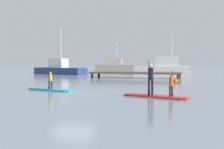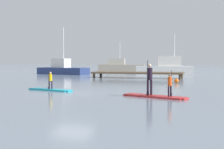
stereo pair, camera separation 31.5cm
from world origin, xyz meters
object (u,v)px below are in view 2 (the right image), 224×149
Objects in this scene: mooring_buoy_mid at (177,81)px; paddler_child_front at (170,84)px; paddler_child_solo at (50,79)px; paddleboard_far at (155,96)px; motor_boat_small_navy at (62,69)px; paddleboard_near at (51,90)px; fishing_boat_green_midground at (166,68)px; paddler_adult at (150,77)px; trawler_grey_distant at (121,67)px.

paddler_child_front is at bearing -86.38° from mooring_buoy_mid.
paddler_child_solo reaches higher than paddleboard_far.
motor_boat_small_navy is 20.06× the size of mooring_buoy_mid.
mooring_buoy_mid is (7.30, 9.26, 0.15)m from paddleboard_near.
paddler_child_solo is at bearing 164.53° from paddler_child_front.
paddler_child_front is at bearing -82.34° from fishing_boat_green_midground.
mooring_buoy_mid is at bearing 51.79° from paddler_child_solo.
paddler_adult is 1.25m from paddler_child_front.
paddler_adult reaches higher than mooring_buoy_mid.
paddler_child_solo is at bearing 165.35° from paddler_adult.
fishing_boat_green_midground is 0.93× the size of motor_boat_small_navy.
paddleboard_near is 0.94× the size of paddleboard_far.
paddler_child_front reaches higher than paddler_child_solo.
paddler_adult is 25.55m from fishing_boat_green_midground.
paddler_child_solo is at bearing -100.90° from fishing_boat_green_midground.
paddler_adult is 41.75m from trawler_grey_distant.
paddler_adult is at bearing 160.00° from paddleboard_far.
fishing_boat_green_midground is at bearing 79.09° from paddleboard_near.
paddleboard_far is 41.96m from trawler_grey_distant.
motor_boat_small_navy reaches higher than paddler_child_solo.
paddleboard_far is 30.20m from motor_boat_small_navy.
paddleboard_near is 2.54× the size of paddler_child_front.
paddler_child_solo is 11.81m from mooring_buoy_mid.
paddleboard_far is 9.02× the size of mooring_buoy_mid.
fishing_boat_green_midground is at bearing 95.25° from paddler_adult.
fishing_boat_green_midground is 0.86× the size of trawler_grey_distant.
paddler_child_solo reaches higher than paddleboard_near.
paddler_adult is 0.23× the size of motor_boat_small_navy.
mooring_buoy_mid is (-0.73, 11.49, -0.57)m from paddler_child_front.
paddleboard_near is at bearing -100.91° from fishing_boat_green_midground.
paddler_child_solo is 24.98m from motor_boat_small_navy.
fishing_boat_green_midground is (-2.65, 25.55, 0.90)m from paddleboard_far.
trawler_grey_distant is (-5.54, 38.04, 0.79)m from paddleboard_near.
paddler_child_front is 26.09m from fishing_boat_green_midground.
paddler_adult is 0.22× the size of trawler_grey_distant.
paddler_child_front is (1.14, -0.42, -0.30)m from paddler_adult.
trawler_grey_distant is (-5.54, 38.05, 0.10)m from paddler_child_solo.
paddleboard_far is at bearing -20.00° from paddler_adult.
paddleboard_far is at bearing 159.67° from paddler_child_front.
mooring_buoy_mid is at bearing 51.74° from paddleboard_near.
mooring_buoy_mid is at bearing 89.50° from paddleboard_far.
motor_boat_small_navy is at bearing 124.82° from paddleboard_far.
paddleboard_near is at bearing -66.31° from motor_boat_small_navy.
paddleboard_near is 1.81× the size of paddler_adult.
paddler_child_solo is 0.16× the size of motor_boat_small_navy.
mooring_buoy_mid is at bearing -65.95° from trawler_grey_distant.
motor_boat_small_navy is (-14.58, -0.77, -0.23)m from fishing_boat_green_midground.
fishing_boat_green_midground reaches higher than paddler_child_front.
paddleboard_far is at bearing -90.50° from mooring_buoy_mid.
paddleboard_far is 25.71m from fishing_boat_green_midground.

